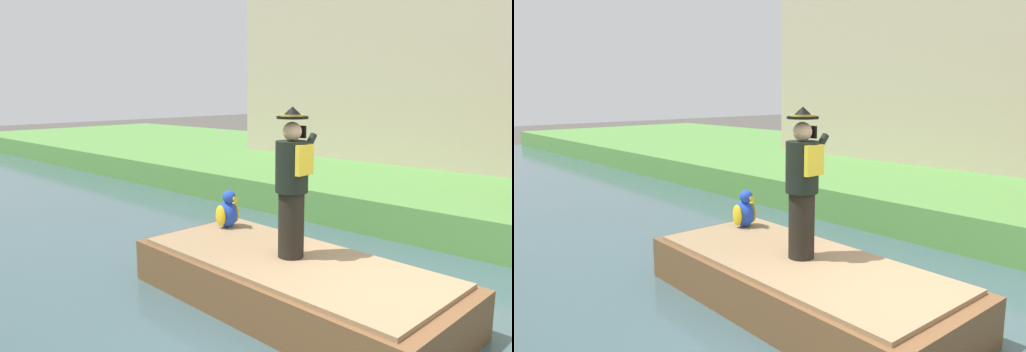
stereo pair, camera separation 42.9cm
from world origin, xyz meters
TOP-DOWN VIEW (x-y plane):
  - boat at (0.00, 1.58)m, footprint 1.98×4.27m
  - person_pirate at (0.06, 1.61)m, footprint 0.61×0.42m
  - parrot_plush at (0.44, 3.15)m, footprint 0.36×0.35m

SIDE VIEW (x-z plane):
  - boat at x=0.00m, z-range 0.10..0.71m
  - parrot_plush at x=0.44m, z-range 0.67..1.24m
  - person_pirate at x=0.06m, z-range 0.71..2.56m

